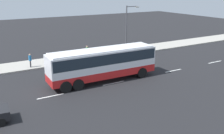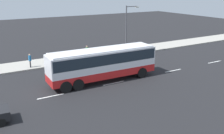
# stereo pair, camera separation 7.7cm
# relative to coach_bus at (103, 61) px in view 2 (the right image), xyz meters

# --- Properties ---
(ground_plane) EXTENTS (120.00, 120.00, 0.00)m
(ground_plane) POSITION_rel_coach_bus_xyz_m (-1.23, 0.61, -2.06)
(ground_plane) COLOR black
(sidewalk_curb) EXTENTS (80.00, 4.00, 0.15)m
(sidewalk_curb) POSITION_rel_coach_bus_xyz_m (-1.23, 9.24, -1.98)
(sidewalk_curb) COLOR #A8A399
(sidewalk_curb) RESTS_ON ground_plane
(lane_centreline) EXTENTS (34.31, 0.16, 0.01)m
(lane_centreline) POSITION_rel_coach_bus_xyz_m (-1.40, -1.18, -2.06)
(lane_centreline) COLOR white
(lane_centreline) RESTS_ON ground_plane
(coach_bus) EXTENTS (11.27, 2.86, 3.32)m
(coach_bus) POSITION_rel_coach_bus_xyz_m (0.00, 0.00, 0.00)
(coach_bus) COLOR red
(coach_bus) RESTS_ON ground_plane
(pedestrian_near_curb) EXTENTS (0.32, 0.32, 1.62)m
(pedestrian_near_curb) POSITION_rel_coach_bus_xyz_m (-5.40, 8.01, -0.98)
(pedestrian_near_curb) COLOR black
(pedestrian_near_curb) RESTS_ON sidewalk_curb
(pedestrian_at_crossing) EXTENTS (0.32, 0.32, 1.75)m
(pedestrian_at_crossing) POSITION_rel_coach_bus_xyz_m (1.96, 8.04, -0.89)
(pedestrian_at_crossing) COLOR black
(pedestrian_at_crossing) RESTS_ON sidewalk_curb
(street_lamp) EXTENTS (2.10, 0.24, 6.69)m
(street_lamp) POSITION_rel_coach_bus_xyz_m (8.09, 7.71, 1.99)
(street_lamp) COLOR #47474C
(street_lamp) RESTS_ON sidewalk_curb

